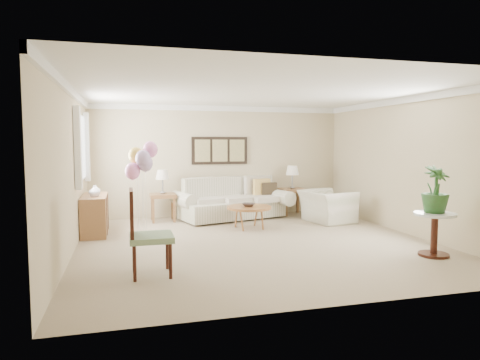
{
  "coord_description": "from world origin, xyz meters",
  "views": [
    {
      "loc": [
        -2.16,
        -7.0,
        1.74
      ],
      "look_at": [
        -0.13,
        0.6,
        1.05
      ],
      "focal_mm": 32.0,
      "sensor_mm": 36.0,
      "label": 1
    }
  ],
  "objects_px": {
    "coffee_table": "(249,208)",
    "accent_chair": "(145,231)",
    "balloon_cluster": "(141,160)",
    "sofa": "(232,202)",
    "armchair": "(327,206)"
  },
  "relations": [
    {
      "from": "armchair",
      "to": "balloon_cluster",
      "type": "xyz_separation_m",
      "value": [
        -3.98,
        -0.73,
        1.09
      ]
    },
    {
      "from": "coffee_table",
      "to": "accent_chair",
      "type": "bearing_deg",
      "value": -129.8
    },
    {
      "from": "balloon_cluster",
      "to": "coffee_table",
      "type": "bearing_deg",
      "value": 12.3
    },
    {
      "from": "accent_chair",
      "to": "balloon_cluster",
      "type": "distance_m",
      "value": 2.3
    },
    {
      "from": "coffee_table",
      "to": "armchair",
      "type": "bearing_deg",
      "value": 8.25
    },
    {
      "from": "coffee_table",
      "to": "balloon_cluster",
      "type": "bearing_deg",
      "value": -167.7
    },
    {
      "from": "coffee_table",
      "to": "armchair",
      "type": "height_order",
      "value": "armchair"
    },
    {
      "from": "armchair",
      "to": "balloon_cluster",
      "type": "distance_m",
      "value": 4.19
    },
    {
      "from": "balloon_cluster",
      "to": "sofa",
      "type": "bearing_deg",
      "value": 39.0
    },
    {
      "from": "armchair",
      "to": "accent_chair",
      "type": "bearing_deg",
      "value": 115.15
    },
    {
      "from": "sofa",
      "to": "balloon_cluster",
      "type": "xyz_separation_m",
      "value": [
        -2.06,
        -1.67,
        1.06
      ]
    },
    {
      "from": "accent_chair",
      "to": "armchair",
      "type": "bearing_deg",
      "value": 35.48
    },
    {
      "from": "sofa",
      "to": "armchair",
      "type": "bearing_deg",
      "value": -26.1
    },
    {
      "from": "armchair",
      "to": "sofa",
      "type": "bearing_deg",
      "value": 53.57
    },
    {
      "from": "sofa",
      "to": "armchair",
      "type": "height_order",
      "value": "sofa"
    }
  ]
}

